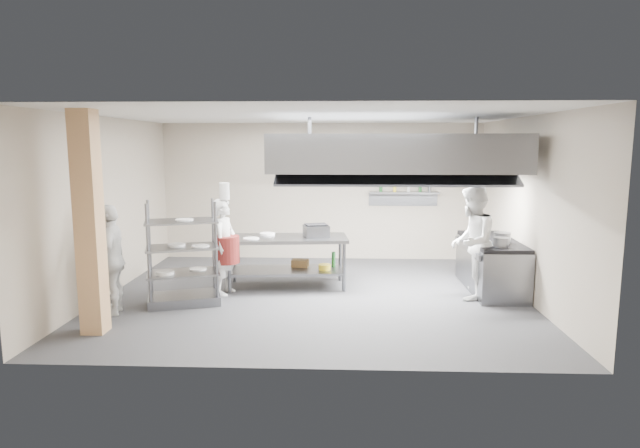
{
  "coord_description": "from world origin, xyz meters",
  "views": [
    {
      "loc": [
        0.46,
        -8.78,
        2.55
      ],
      "look_at": [
        0.08,
        0.2,
        1.2
      ],
      "focal_mm": 30.0,
      "sensor_mm": 36.0,
      "label": 1
    }
  ],
  "objects_px": {
    "chef_line": "(472,243)",
    "griddle": "(316,231)",
    "pass_rack": "(183,253)",
    "chef_head": "(225,247)",
    "stockpot": "(502,238)",
    "island": "(287,262)",
    "cooking_range": "(491,266)",
    "chef_plating": "(112,259)"
  },
  "relations": [
    {
      "from": "stockpot",
      "to": "pass_rack",
      "type": "bearing_deg",
      "value": -172.67
    },
    {
      "from": "island",
      "to": "chef_line",
      "type": "distance_m",
      "value": 3.21
    },
    {
      "from": "chef_head",
      "to": "cooking_range",
      "type": "bearing_deg",
      "value": -73.26
    },
    {
      "from": "island",
      "to": "stockpot",
      "type": "bearing_deg",
      "value": -12.52
    },
    {
      "from": "pass_rack",
      "to": "cooking_range",
      "type": "xyz_separation_m",
      "value": [
        5.15,
        1.06,
        -0.41
      ]
    },
    {
      "from": "cooking_range",
      "to": "chef_plating",
      "type": "height_order",
      "value": "chef_plating"
    },
    {
      "from": "cooking_range",
      "to": "stockpot",
      "type": "distance_m",
      "value": 0.7
    },
    {
      "from": "cooking_range",
      "to": "chef_line",
      "type": "bearing_deg",
      "value": -132.39
    },
    {
      "from": "griddle",
      "to": "pass_rack",
      "type": "bearing_deg",
      "value": -168.06
    },
    {
      "from": "pass_rack",
      "to": "cooking_range",
      "type": "bearing_deg",
      "value": -6.23
    },
    {
      "from": "chef_line",
      "to": "griddle",
      "type": "bearing_deg",
      "value": -80.21
    },
    {
      "from": "griddle",
      "to": "chef_head",
      "type": "bearing_deg",
      "value": -177.93
    },
    {
      "from": "pass_rack",
      "to": "griddle",
      "type": "xyz_separation_m",
      "value": [
        2.07,
        1.13,
        0.18
      ]
    },
    {
      "from": "chef_line",
      "to": "griddle",
      "type": "distance_m",
      "value": 2.67
    },
    {
      "from": "griddle",
      "to": "stockpot",
      "type": "bearing_deg",
      "value": -24.9
    },
    {
      "from": "chef_plating",
      "to": "chef_line",
      "type": "bearing_deg",
      "value": 91.06
    },
    {
      "from": "griddle",
      "to": "stockpot",
      "type": "height_order",
      "value": "griddle"
    },
    {
      "from": "chef_head",
      "to": "stockpot",
      "type": "distance_m",
      "value": 4.67
    },
    {
      "from": "island",
      "to": "pass_rack",
      "type": "xyz_separation_m",
      "value": [
        -1.55,
        -1.12,
        0.38
      ]
    },
    {
      "from": "cooking_range",
      "to": "chef_head",
      "type": "relative_size",
      "value": 1.22
    },
    {
      "from": "chef_line",
      "to": "griddle",
      "type": "xyz_separation_m",
      "value": [
        -2.6,
        0.6,
        0.07
      ]
    },
    {
      "from": "island",
      "to": "chef_head",
      "type": "relative_size",
      "value": 1.3
    },
    {
      "from": "cooking_range",
      "to": "griddle",
      "type": "relative_size",
      "value": 4.7
    },
    {
      "from": "stockpot",
      "to": "griddle",
      "type": "bearing_deg",
      "value": 171.68
    },
    {
      "from": "pass_rack",
      "to": "griddle",
      "type": "height_order",
      "value": "pass_rack"
    },
    {
      "from": "pass_rack",
      "to": "chef_line",
      "type": "height_order",
      "value": "chef_line"
    },
    {
      "from": "cooking_range",
      "to": "chef_line",
      "type": "xyz_separation_m",
      "value": [
        -0.48,
        -0.53,
        0.52
      ]
    },
    {
      "from": "island",
      "to": "stockpot",
      "type": "xyz_separation_m",
      "value": [
        3.65,
        -0.45,
        0.54
      ]
    },
    {
      "from": "island",
      "to": "chef_line",
      "type": "xyz_separation_m",
      "value": [
        3.12,
        -0.59,
        0.48
      ]
    },
    {
      "from": "island",
      "to": "griddle",
      "type": "height_order",
      "value": "griddle"
    },
    {
      "from": "griddle",
      "to": "stockpot",
      "type": "relative_size",
      "value": 1.55
    },
    {
      "from": "island",
      "to": "pass_rack",
      "type": "bearing_deg",
      "value": -149.78
    },
    {
      "from": "cooking_range",
      "to": "stockpot",
      "type": "relative_size",
      "value": 7.28
    },
    {
      "from": "island",
      "to": "chef_line",
      "type": "height_order",
      "value": "chef_line"
    },
    {
      "from": "pass_rack",
      "to": "chef_head",
      "type": "xyz_separation_m",
      "value": [
        0.54,
        0.61,
        -0.01
      ]
    },
    {
      "from": "pass_rack",
      "to": "chef_head",
      "type": "height_order",
      "value": "pass_rack"
    },
    {
      "from": "pass_rack",
      "to": "chef_head",
      "type": "distance_m",
      "value": 0.82
    },
    {
      "from": "pass_rack",
      "to": "chef_line",
      "type": "relative_size",
      "value": 0.89
    },
    {
      "from": "pass_rack",
      "to": "chef_line",
      "type": "distance_m",
      "value": 4.7
    },
    {
      "from": "pass_rack",
      "to": "chef_plating",
      "type": "height_order",
      "value": "pass_rack"
    },
    {
      "from": "island",
      "to": "chef_head",
      "type": "bearing_deg",
      "value": -158.86
    },
    {
      "from": "island",
      "to": "chef_line",
      "type": "bearing_deg",
      "value": -16.18
    }
  ]
}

